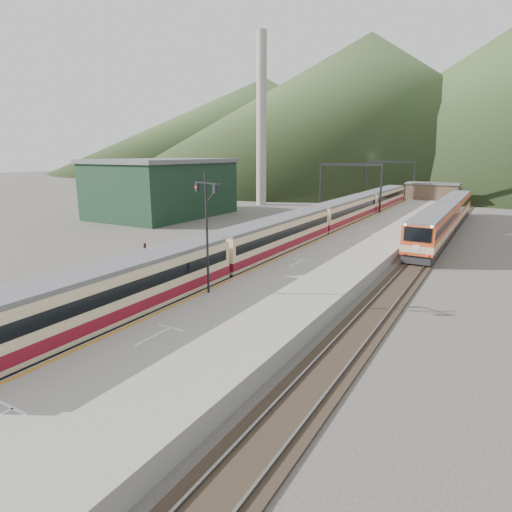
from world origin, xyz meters
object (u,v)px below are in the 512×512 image
Objects in this scene: second_train at (445,218)px; worker at (99,286)px; main_train at (317,224)px; signal_mast at (207,222)px.

worker is at bearing -114.46° from second_train.
main_train is at bearing -132.99° from second_train.
second_train is (11.50, 12.34, -0.03)m from main_train.
main_train reaches higher than worker.
second_train is 5.03× the size of signal_mast.
main_train is at bearing -91.07° from worker.
second_train is at bearing 47.01° from main_train.
signal_mast is at bearing -84.55° from main_train.
worker is at bearing -165.22° from signal_mast.
second_train is 36.61m from signal_mast.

